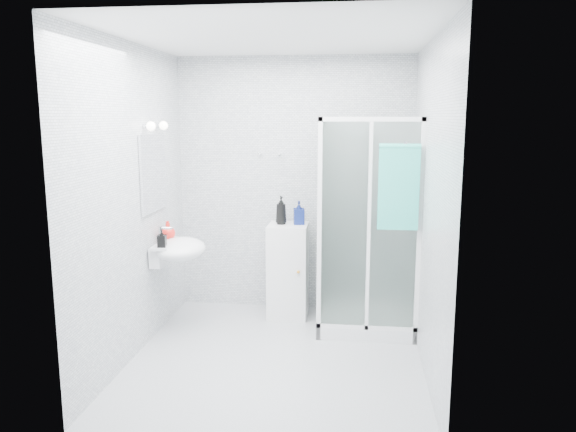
# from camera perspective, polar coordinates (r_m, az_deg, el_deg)

# --- Properties ---
(room) EXTENTS (2.40, 2.60, 2.60)m
(room) POSITION_cam_1_polar(r_m,az_deg,el_deg) (4.51, -1.17, 1.11)
(room) COLOR silver
(room) RESTS_ON ground
(shower_enclosure) EXTENTS (0.90, 0.95, 2.00)m
(shower_enclosure) POSITION_cam_1_polar(r_m,az_deg,el_deg) (5.40, 7.12, -6.72)
(shower_enclosure) COLOR white
(shower_enclosure) RESTS_ON ground
(wall_basin) EXTENTS (0.46, 0.56, 0.35)m
(wall_basin) POSITION_cam_1_polar(r_m,az_deg,el_deg) (5.26, -11.16, -3.36)
(wall_basin) COLOR white
(wall_basin) RESTS_ON ground
(mirror) EXTENTS (0.02, 0.60, 0.70)m
(mirror) POSITION_cam_1_polar(r_m,az_deg,el_deg) (5.21, -13.51, 4.28)
(mirror) COLOR white
(mirror) RESTS_ON room
(vanity_lights) EXTENTS (0.10, 0.40, 0.08)m
(vanity_lights) POSITION_cam_1_polar(r_m,az_deg,el_deg) (5.17, -13.18, 8.91)
(vanity_lights) COLOR silver
(vanity_lights) RESTS_ON room
(wall_hooks) EXTENTS (0.23, 0.06, 0.03)m
(wall_hooks) POSITION_cam_1_polar(r_m,az_deg,el_deg) (5.74, -1.89, 6.27)
(wall_hooks) COLOR silver
(wall_hooks) RESTS_ON room
(storage_cabinet) EXTENTS (0.39, 0.42, 0.95)m
(storage_cabinet) POSITION_cam_1_polar(r_m,az_deg,el_deg) (5.66, 0.00, -5.58)
(storage_cabinet) COLOR white
(storage_cabinet) RESTS_ON ground
(hand_towel) EXTENTS (0.34, 0.05, 0.73)m
(hand_towel) POSITION_cam_1_polar(r_m,az_deg,el_deg) (4.82, 11.19, 3.09)
(hand_towel) COLOR #30B6A2
(hand_towel) RESTS_ON shower_enclosure
(shampoo_bottle_a) EXTENTS (0.14, 0.14, 0.28)m
(shampoo_bottle_a) POSITION_cam_1_polar(r_m,az_deg,el_deg) (5.55, -0.71, 0.59)
(shampoo_bottle_a) COLOR black
(shampoo_bottle_a) RESTS_ON storage_cabinet
(shampoo_bottle_b) EXTENTS (0.12, 0.12, 0.23)m
(shampoo_bottle_b) POSITION_cam_1_polar(r_m,az_deg,el_deg) (5.55, 1.12, 0.35)
(shampoo_bottle_b) COLOR navy
(shampoo_bottle_b) RESTS_ON storage_cabinet
(soap_dispenser_orange) EXTENTS (0.18, 0.18, 0.18)m
(soap_dispenser_orange) POSITION_cam_1_polar(r_m,az_deg,el_deg) (5.37, -12.11, -1.44)
(soap_dispenser_orange) COLOR red
(soap_dispenser_orange) RESTS_ON wall_basin
(soap_dispenser_black) EXTENTS (0.08, 0.08, 0.16)m
(soap_dispenser_black) POSITION_cam_1_polar(r_m,az_deg,el_deg) (5.08, -12.70, -2.21)
(soap_dispenser_black) COLOR black
(soap_dispenser_black) RESTS_ON wall_basin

